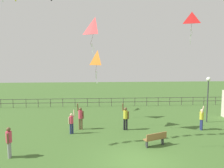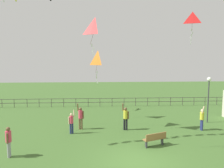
{
  "view_description": "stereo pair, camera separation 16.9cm",
  "coord_description": "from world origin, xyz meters",
  "px_view_note": "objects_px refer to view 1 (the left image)",
  "views": [
    {
      "loc": [
        -2.12,
        -11.47,
        5.45
      ],
      "look_at": [
        -0.99,
        5.56,
        3.5
      ],
      "focal_mm": 36.95,
      "sensor_mm": 36.0,
      "label": 1
    },
    {
      "loc": [
        -1.95,
        -11.48,
        5.45
      ],
      "look_at": [
        -0.99,
        5.56,
        3.5
      ],
      "focal_mm": 36.95,
      "sensor_mm": 36.0,
      "label": 2
    }
  ],
  "objects_px": {
    "person_3": "(202,118)",
    "kite_5": "(95,28)",
    "person_4": "(80,116)",
    "person_0": "(71,122)",
    "kite_0": "(192,20)",
    "kite_1": "(98,59)",
    "park_bench": "(155,139)",
    "person_1": "(9,140)",
    "person_2": "(126,117)",
    "lamppost": "(208,89)"
  },
  "relations": [
    {
      "from": "person_4",
      "to": "kite_1",
      "type": "distance_m",
      "value": 5.48
    },
    {
      "from": "lamppost",
      "to": "kite_1",
      "type": "distance_m",
      "value": 9.71
    },
    {
      "from": "person_2",
      "to": "person_3",
      "type": "xyz_separation_m",
      "value": [
        5.74,
        -0.38,
        -0.07
      ]
    },
    {
      "from": "person_3",
      "to": "kite_5",
      "type": "xyz_separation_m",
      "value": [
        -7.97,
        0.53,
        6.62
      ]
    },
    {
      "from": "person_3",
      "to": "person_0",
      "type": "bearing_deg",
      "value": -178.57
    },
    {
      "from": "person_0",
      "to": "person_1",
      "type": "relative_size",
      "value": 1.03
    },
    {
      "from": "park_bench",
      "to": "person_0",
      "type": "distance_m",
      "value": 6.07
    },
    {
      "from": "person_0",
      "to": "person_2",
      "type": "bearing_deg",
      "value": 8.89
    },
    {
      "from": "person_1",
      "to": "person_0",
      "type": "bearing_deg",
      "value": 51.96
    },
    {
      "from": "person_2",
      "to": "kite_0",
      "type": "height_order",
      "value": "kite_0"
    },
    {
      "from": "person_1",
      "to": "kite_5",
      "type": "bearing_deg",
      "value": 44.02
    },
    {
      "from": "kite_0",
      "to": "kite_1",
      "type": "distance_m",
      "value": 8.86
    },
    {
      "from": "park_bench",
      "to": "lamppost",
      "type": "bearing_deg",
      "value": 40.93
    },
    {
      "from": "park_bench",
      "to": "person_2",
      "type": "height_order",
      "value": "person_2"
    },
    {
      "from": "park_bench",
      "to": "person_4",
      "type": "xyz_separation_m",
      "value": [
        -4.86,
        3.66,
        0.54
      ]
    },
    {
      "from": "person_0",
      "to": "kite_1",
      "type": "height_order",
      "value": "kite_1"
    },
    {
      "from": "person_0",
      "to": "person_2",
      "type": "xyz_separation_m",
      "value": [
        3.98,
        0.62,
        0.14
      ]
    },
    {
      "from": "park_bench",
      "to": "kite_0",
      "type": "relative_size",
      "value": 0.56
    },
    {
      "from": "park_bench",
      "to": "kite_1",
      "type": "relative_size",
      "value": 0.53
    },
    {
      "from": "person_3",
      "to": "kite_1",
      "type": "bearing_deg",
      "value": 153.89
    },
    {
      "from": "person_3",
      "to": "kite_1",
      "type": "distance_m",
      "value": 9.73
    },
    {
      "from": "person_3",
      "to": "kite_5",
      "type": "bearing_deg",
      "value": 176.23
    },
    {
      "from": "lamppost",
      "to": "person_4",
      "type": "distance_m",
      "value": 10.8
    },
    {
      "from": "person_0",
      "to": "kite_0",
      "type": "bearing_deg",
      "value": 20.18
    },
    {
      "from": "person_3",
      "to": "person_4",
      "type": "height_order",
      "value": "person_4"
    },
    {
      "from": "kite_0",
      "to": "person_4",
      "type": "bearing_deg",
      "value": -164.04
    },
    {
      "from": "person_3",
      "to": "person_4",
      "type": "bearing_deg",
      "value": 175.33
    },
    {
      "from": "person_4",
      "to": "person_0",
      "type": "bearing_deg",
      "value": -120.2
    },
    {
      "from": "kite_1",
      "to": "person_4",
      "type": "bearing_deg",
      "value": -113.63
    },
    {
      "from": "kite_5",
      "to": "kite_1",
      "type": "bearing_deg",
      "value": 87.07
    },
    {
      "from": "person_2",
      "to": "person_1",
      "type": "bearing_deg",
      "value": -147.56
    },
    {
      "from": "person_0",
      "to": "kite_0",
      "type": "relative_size",
      "value": 0.64
    },
    {
      "from": "lamppost",
      "to": "kite_1",
      "type": "height_order",
      "value": "kite_1"
    },
    {
      "from": "lamppost",
      "to": "person_0",
      "type": "height_order",
      "value": "lamppost"
    },
    {
      "from": "lamppost",
      "to": "person_2",
      "type": "height_order",
      "value": "lamppost"
    },
    {
      "from": "lamppost",
      "to": "kite_1",
      "type": "bearing_deg",
      "value": 168.97
    },
    {
      "from": "person_3",
      "to": "kite_5",
      "type": "relative_size",
      "value": 0.69
    },
    {
      "from": "lamppost",
      "to": "park_bench",
      "type": "height_order",
      "value": "lamppost"
    },
    {
      "from": "lamppost",
      "to": "kite_5",
      "type": "xyz_separation_m",
      "value": [
        -9.38,
        -1.5,
        4.71
      ]
    },
    {
      "from": "person_0",
      "to": "person_1",
      "type": "distance_m",
      "value": 4.82
    },
    {
      "from": "person_2",
      "to": "lamppost",
      "type": "bearing_deg",
      "value": 12.95
    },
    {
      "from": "person_0",
      "to": "kite_0",
      "type": "xyz_separation_m",
      "value": [
        10.1,
        3.71,
        7.86
      ]
    },
    {
      "from": "person_1",
      "to": "kite_0",
      "type": "distance_m",
      "value": 16.95
    },
    {
      "from": "person_2",
      "to": "person_3",
      "type": "bearing_deg",
      "value": -3.79
    },
    {
      "from": "person_1",
      "to": "person_4",
      "type": "xyz_separation_m",
      "value": [
        3.54,
        4.78,
        0.02
      ]
    },
    {
      "from": "lamppost",
      "to": "kite_5",
      "type": "height_order",
      "value": "kite_5"
    },
    {
      "from": "person_0",
      "to": "kite_1",
      "type": "relative_size",
      "value": 0.61
    },
    {
      "from": "lamppost",
      "to": "person_1",
      "type": "distance_m",
      "value": 15.47
    },
    {
      "from": "kite_0",
      "to": "lamppost",
      "type": "bearing_deg",
      "value": -54.26
    },
    {
      "from": "person_2",
      "to": "person_4",
      "type": "relative_size",
      "value": 1.02
    }
  ]
}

